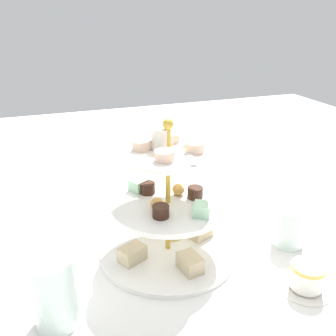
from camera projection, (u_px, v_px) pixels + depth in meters
ground_plane at (168, 252)px, 0.75m from camera, size 2.40×2.40×0.00m
tiered_serving_stand at (168, 214)px, 0.72m from camera, size 0.27×0.27×0.28m
water_glass_tall_right at (54, 292)px, 0.56m from camera, size 0.07×0.07×0.12m
water_glass_short_left at (289, 226)px, 0.76m from camera, size 0.06×0.06×0.08m
teacup_with_saucer at (307, 278)px, 0.64m from camera, size 0.09×0.09×0.05m
butter_knife_left at (65, 211)px, 0.90m from camera, size 0.11×0.14×0.00m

